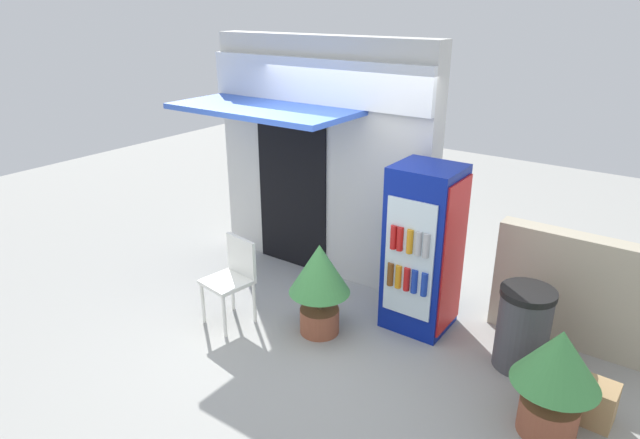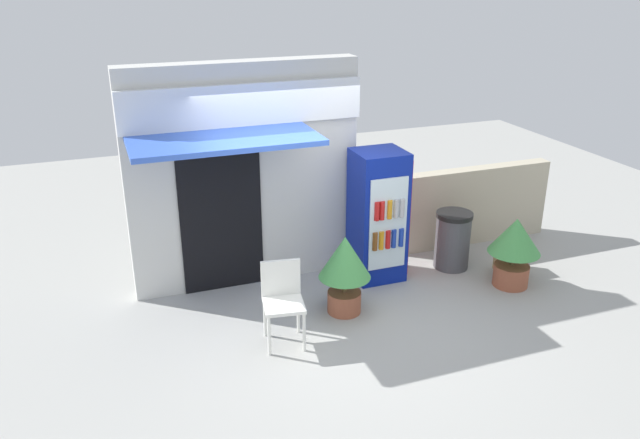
# 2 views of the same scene
# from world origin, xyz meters

# --- Properties ---
(ground) EXTENTS (16.00, 16.00, 0.00)m
(ground) POSITION_xyz_m (0.00, 0.00, 0.00)
(ground) COLOR #A3A39E
(storefront_building) EXTENTS (2.91, 1.30, 2.83)m
(storefront_building) POSITION_xyz_m (-0.64, 1.31, 1.48)
(storefront_building) COLOR silver
(storefront_building) RESTS_ON ground
(drink_cooler) EXTENTS (0.65, 0.65, 1.73)m
(drink_cooler) POSITION_xyz_m (1.00, 0.81, 0.86)
(drink_cooler) COLOR navy
(drink_cooler) RESTS_ON ground
(plastic_chair) EXTENTS (0.49, 0.50, 0.92)m
(plastic_chair) POSITION_xyz_m (-0.62, -0.23, 0.54)
(plastic_chair) COLOR white
(plastic_chair) RESTS_ON ground
(potted_plant_near_shop) EXTENTS (0.62, 0.62, 0.98)m
(potted_plant_near_shop) POSITION_xyz_m (0.24, 0.09, 0.62)
(potted_plant_near_shop) COLOR #995138
(potted_plant_near_shop) RESTS_ON ground
(potted_plant_curbside) EXTENTS (0.66, 0.66, 0.93)m
(potted_plant_curbside) POSITION_xyz_m (2.52, -0.03, 0.57)
(potted_plant_curbside) COLOR #995138
(potted_plant_curbside) RESTS_ON ground
(trash_bin) EXTENTS (0.49, 0.49, 0.80)m
(trash_bin) POSITION_xyz_m (2.08, 0.71, 0.40)
(trash_bin) COLOR #47474C
(trash_bin) RESTS_ON ground
(stone_boundary_wall) EXTENTS (2.43, 0.22, 1.15)m
(stone_boundary_wall) POSITION_xyz_m (2.81, 1.37, 0.57)
(stone_boundary_wall) COLOR #B7AD93
(stone_boundary_wall) RESTS_ON ground
(cardboard_box) EXTENTS (0.37, 0.29, 0.35)m
(cardboard_box) POSITION_xyz_m (2.77, 0.33, 0.17)
(cardboard_box) COLOR tan
(cardboard_box) RESTS_ON ground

